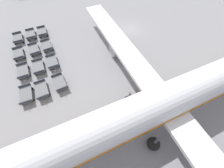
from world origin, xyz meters
TOP-DOWN VIEW (x-y plane):
  - ground_plane at (0.00, 0.00)m, footprint 500.00×500.00m
  - airplane at (16.53, -3.46)m, footprint 43.18×47.24m
  - baggage_dolly_row_near_col_a at (-4.06, -19.50)m, footprint 3.41×1.72m
  - baggage_dolly_row_near_col_b at (0.12, -19.47)m, footprint 3.42×1.75m
  - baggage_dolly_row_near_col_c at (4.14, -18.92)m, footprint 3.40×1.70m
  - baggage_dolly_row_near_col_d at (8.35, -18.69)m, footprint 3.37×1.62m
  - baggage_dolly_row_mid_a_col_a at (-4.33, -17.41)m, footprint 3.38×1.65m
  - baggage_dolly_row_mid_a_col_b at (0.01, -17.14)m, footprint 3.43×1.79m
  - baggage_dolly_row_mid_a_col_c at (4.12, -16.83)m, footprint 3.39×1.67m
  - baggage_dolly_row_mid_a_col_d at (8.38, -16.78)m, footprint 3.41×1.73m
  - baggage_dolly_row_mid_b_col_a at (-4.36, -15.44)m, footprint 3.39×1.67m
  - baggage_dolly_row_mid_b_col_b at (-0.18, -15.14)m, footprint 3.43×1.79m
  - baggage_dolly_row_mid_b_col_c at (3.84, -14.83)m, footprint 3.40×1.69m
  - baggage_dolly_row_mid_b_col_d at (8.07, -14.47)m, footprint 3.43×1.80m

SIDE VIEW (x-z plane):
  - ground_plane at x=0.00m, z-range 0.00..0.00m
  - baggage_dolly_row_near_col_a at x=-4.06m, z-range 0.01..0.93m
  - baggage_dolly_row_near_col_b at x=0.12m, z-range 0.01..0.93m
  - baggage_dolly_row_near_col_c at x=4.14m, z-range 0.01..0.93m
  - baggage_dolly_row_near_col_d at x=8.35m, z-range 0.01..0.93m
  - baggage_dolly_row_mid_a_col_a at x=-4.33m, z-range 0.01..0.93m
  - baggage_dolly_row_mid_a_col_b at x=0.01m, z-range 0.01..0.93m
  - baggage_dolly_row_mid_a_col_c at x=4.12m, z-range 0.01..0.93m
  - baggage_dolly_row_mid_a_col_d at x=8.38m, z-range 0.01..0.93m
  - baggage_dolly_row_mid_b_col_a at x=-4.36m, z-range 0.01..0.93m
  - baggage_dolly_row_mid_b_col_b at x=-0.18m, z-range 0.01..0.93m
  - baggage_dolly_row_mid_b_col_c at x=3.84m, z-range 0.01..0.93m
  - baggage_dolly_row_mid_b_col_d at x=8.07m, z-range 0.01..0.93m
  - airplane at x=16.53m, z-range -3.70..10.31m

